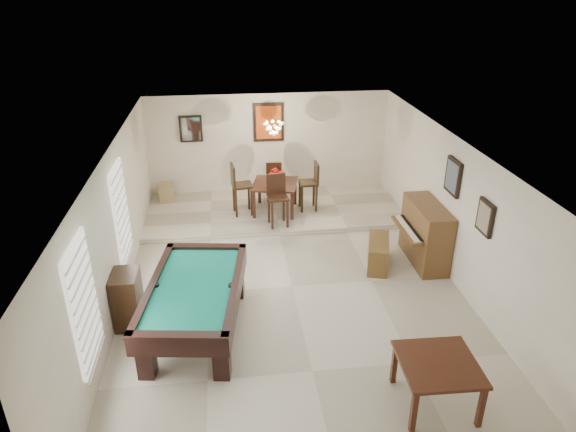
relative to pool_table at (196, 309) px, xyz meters
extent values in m
cube|color=beige|center=(1.67, 1.11, -0.44)|extent=(6.00, 9.00, 0.02)
cube|color=silver|center=(1.67, 5.61, 0.87)|extent=(6.00, 0.04, 2.60)
cube|color=silver|center=(1.67, -3.39, 0.87)|extent=(6.00, 0.04, 2.60)
cube|color=silver|center=(-1.33, 1.11, 0.87)|extent=(0.04, 9.00, 2.60)
cube|color=silver|center=(4.67, 1.11, 0.87)|extent=(0.04, 9.00, 2.60)
cube|color=white|center=(1.67, 1.11, 2.17)|extent=(6.00, 9.00, 0.04)
cube|color=beige|center=(1.67, 4.36, -0.37)|extent=(6.00, 2.50, 0.12)
cube|color=white|center=(-1.30, -1.09, 0.97)|extent=(0.06, 1.00, 1.70)
cube|color=white|center=(-1.30, 1.71, 0.97)|extent=(0.06, 1.00, 1.70)
cube|color=brown|center=(3.44, 1.65, -0.15)|extent=(0.65, 1.05, 0.55)
cube|color=black|center=(-1.10, 0.37, 0.04)|extent=(0.41, 0.62, 0.92)
cube|color=tan|center=(-0.92, 5.19, -0.10)|extent=(0.41, 0.49, 0.40)
cube|color=#D84C14|center=(1.67, 5.57, 1.47)|extent=(0.75, 0.06, 0.95)
cube|color=white|center=(-0.23, 5.57, 1.37)|extent=(0.55, 0.06, 0.65)
cube|color=slate|center=(4.63, 1.41, 1.47)|extent=(0.06, 0.55, 0.65)
cube|color=gray|center=(4.63, 0.11, 1.27)|extent=(0.06, 0.45, 0.55)
camera|label=1|loc=(0.61, -6.80, 4.76)|focal=32.00mm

